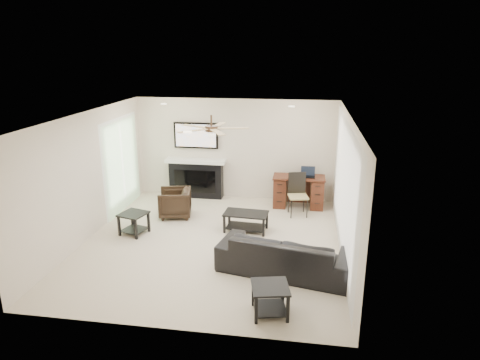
{
  "coord_description": "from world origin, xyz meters",
  "views": [
    {
      "loc": [
        1.71,
        -7.51,
        3.67
      ],
      "look_at": [
        0.49,
        0.36,
        1.2
      ],
      "focal_mm": 32.0,
      "sensor_mm": 36.0,
      "label": 1
    }
  ],
  "objects": [
    {
      "name": "laptop",
      "position": [
        1.81,
        2.24,
        0.88
      ],
      "size": [
        0.33,
        0.24,
        0.23
      ],
      "primitive_type": "cube",
      "color": "black",
      "rests_on": "desk"
    },
    {
      "name": "sofa",
      "position": [
        1.47,
        -0.93,
        0.33
      ],
      "size": [
        2.39,
        1.33,
        0.66
      ],
      "primitive_type": "imported",
      "rotation": [
        0.0,
        0.0,
        2.93
      ],
      "color": "black",
      "rests_on": "ground"
    },
    {
      "name": "fireplace_unit",
      "position": [
        -0.98,
        2.58,
        0.95
      ],
      "size": [
        1.52,
        0.34,
        1.91
      ],
      "primitive_type": "cube",
      "color": "black",
      "rests_on": "ground"
    },
    {
      "name": "desk_chair",
      "position": [
        1.61,
        1.71,
        0.48
      ],
      "size": [
        0.51,
        0.52,
        0.97
      ],
      "primitive_type": "cube",
      "rotation": [
        0.0,
        0.0,
        0.22
      ],
      "color": "black",
      "rests_on": "ground"
    },
    {
      "name": "coffee_table",
      "position": [
        0.57,
        0.67,
        0.2
      ],
      "size": [
        0.93,
        0.56,
        0.4
      ],
      "primitive_type": "cube",
      "rotation": [
        0.0,
        0.0,
        -0.07
      ],
      "color": "black",
      "rests_on": "ground"
    },
    {
      "name": "armchair",
      "position": [
        -1.13,
        1.22,
        0.32
      ],
      "size": [
        0.83,
        0.82,
        0.64
      ],
      "primitive_type": "imported",
      "rotation": [
        0.0,
        0.0,
        -1.36
      ],
      "color": "black",
      "rests_on": "ground"
    },
    {
      "name": "desk",
      "position": [
        1.61,
        2.26,
        0.38
      ],
      "size": [
        1.22,
        0.56,
        0.76
      ],
      "primitive_type": "cube",
      "color": "#3A130E",
      "rests_on": "ground"
    },
    {
      "name": "room_shell",
      "position": [
        0.19,
        0.08,
        1.68
      ],
      "size": [
        5.5,
        5.54,
        2.52
      ],
      "color": "beige",
      "rests_on": "ground"
    },
    {
      "name": "end_table_near",
      "position": [
        1.32,
        -2.18,
        0.23
      ],
      "size": [
        0.62,
        0.62,
        0.45
      ],
      "primitive_type": "cube",
      "rotation": [
        0.0,
        0.0,
        0.22
      ],
      "color": "black",
      "rests_on": "ground"
    },
    {
      "name": "end_table_left",
      "position": [
        -1.68,
        0.17,
        0.23
      ],
      "size": [
        0.62,
        0.62,
        0.45
      ],
      "primitive_type": "cube",
      "rotation": [
        0.0,
        0.0,
        -0.28
      ],
      "color": "black",
      "rests_on": "ground"
    }
  ]
}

